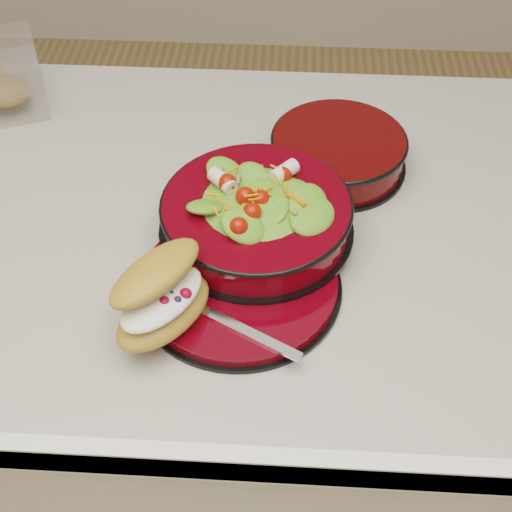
# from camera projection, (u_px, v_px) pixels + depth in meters

# --- Properties ---
(island_counter) EXTENTS (1.24, 0.74, 0.90)m
(island_counter) POSITION_uv_depth(u_px,v_px,m) (195.00, 389.00, 1.32)
(island_counter) COLOR white
(island_counter) RESTS_ON ground
(dinner_plate) EXTENTS (0.26, 0.26, 0.02)m
(dinner_plate) POSITION_uv_depth(u_px,v_px,m) (240.00, 284.00, 0.89)
(dinner_plate) COLOR black
(dinner_plate) RESTS_ON island_counter
(salad_bowl) EXTENTS (0.26, 0.26, 0.11)m
(salad_bowl) POSITION_uv_depth(u_px,v_px,m) (256.00, 209.00, 0.92)
(salad_bowl) COLOR black
(salad_bowl) RESTS_ON dinner_plate
(croissant) EXTENTS (0.14, 0.17, 0.08)m
(croissant) POSITION_uv_depth(u_px,v_px,m) (163.00, 296.00, 0.81)
(croissant) COLOR #BD8839
(croissant) RESTS_ON dinner_plate
(fork) EXTENTS (0.16, 0.10, 0.00)m
(fork) POSITION_uv_depth(u_px,v_px,m) (230.00, 323.00, 0.83)
(fork) COLOR silver
(fork) RESTS_ON dinner_plate
(extra_bowl) EXTENTS (0.20, 0.20, 0.05)m
(extra_bowl) POSITION_uv_depth(u_px,v_px,m) (338.00, 151.00, 1.04)
(extra_bowl) COLOR black
(extra_bowl) RESTS_ON island_counter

